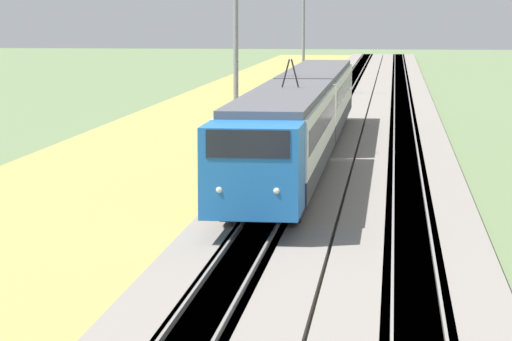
{
  "coord_description": "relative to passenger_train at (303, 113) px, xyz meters",
  "views": [
    {
      "loc": [
        -9.07,
        -3.94,
        6.78
      ],
      "look_at": [
        25.43,
        0.0,
        2.16
      ],
      "focal_mm": 85.0,
      "sensor_mm": 36.0,
      "label": 1
    }
  ],
  "objects": [
    {
      "name": "passenger_train",
      "position": [
        0.0,
        0.0,
        0.0
      ],
      "size": [
        39.49,
        2.9,
        4.91
      ],
      "rotation": [
        0.0,
        0.0,
        3.14
      ],
      "color": "blue",
      "rests_on": "ground"
    },
    {
      "name": "track_main",
      "position": [
        6.53,
        0.0,
        -2.13
      ],
      "size": [
        240.0,
        1.57,
        0.45
      ],
      "color": "#4C4238",
      "rests_on": "ground"
    },
    {
      "name": "grass_verge",
      "position": [
        6.53,
        6.95,
        -2.23
      ],
      "size": [
        240.0,
        11.78,
        0.12
      ],
      "color": "#99934C",
      "rests_on": "ground"
    },
    {
      "name": "catenary_mast_mid",
      "position": [
        0.83,
        3.0,
        2.31
      ],
      "size": [
        0.22,
        2.56,
        8.92
      ],
      "color": "slate",
      "rests_on": "ground"
    },
    {
      "name": "ballast_main",
      "position": [
        6.53,
        0.0,
        -2.14
      ],
      "size": [
        240.0,
        4.4,
        0.3
      ],
      "color": "gray",
      "rests_on": "ground"
    },
    {
      "name": "track_adjacent",
      "position": [
        6.53,
        -4.5,
        -2.13
      ],
      "size": [
        240.0,
        1.57,
        0.45
      ],
      "color": "#4C4238",
      "rests_on": "ground"
    },
    {
      "name": "ballast_adjacent",
      "position": [
        6.53,
        -4.5,
        -2.14
      ],
      "size": [
        240.0,
        4.4,
        0.3
      ],
      "color": "gray",
      "rests_on": "ground"
    },
    {
      "name": "catenary_mast_far",
      "position": [
        40.81,
        3.0,
        2.34
      ],
      "size": [
        0.22,
        2.56,
        8.98
      ],
      "color": "slate",
      "rests_on": "ground"
    }
  ]
}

